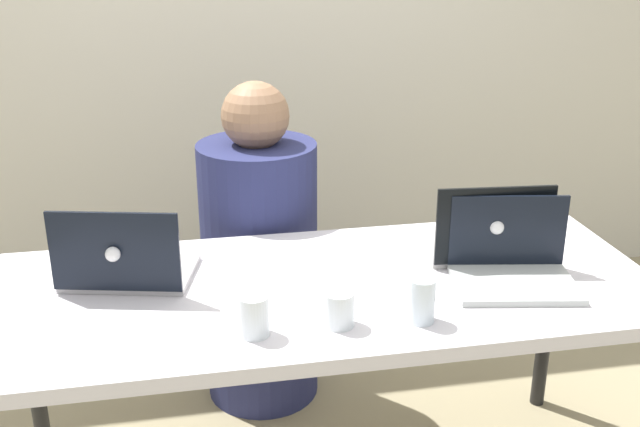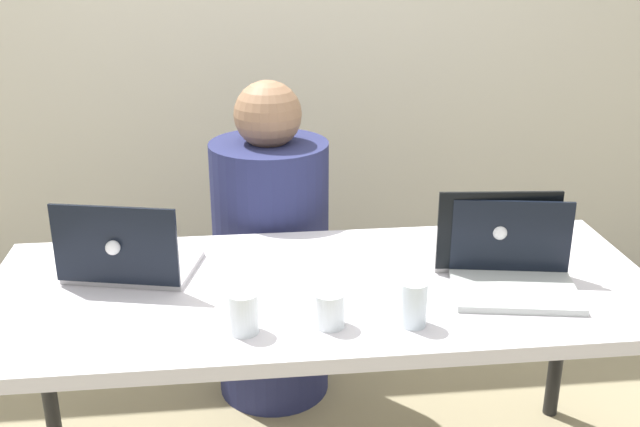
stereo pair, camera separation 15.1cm
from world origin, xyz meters
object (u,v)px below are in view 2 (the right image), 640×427
(laptop_front_right, at_px, (514,272))
(water_glass_center, at_px, (329,311))
(laptop_back_right, at_px, (489,245))
(person_at_center, at_px, (272,262))
(water_glass_left, at_px, (243,315))
(laptop_back_left, at_px, (128,259))
(water_glass_right, at_px, (413,306))

(laptop_front_right, relative_size, water_glass_center, 4.07)
(laptop_back_right, bearing_deg, laptop_front_right, 98.19)
(person_at_center, xyz_separation_m, water_glass_left, (-0.11, -0.86, 0.25))
(laptop_back_right, distance_m, water_glass_center, 0.61)
(laptop_back_right, relative_size, laptop_back_left, 0.92)
(laptop_back_left, bearing_deg, water_glass_center, 160.47)
(laptop_back_right, height_order, water_glass_left, laptop_back_right)
(person_at_center, xyz_separation_m, water_glass_center, (0.10, -0.85, 0.25))
(person_at_center, xyz_separation_m, laptop_front_right, (0.63, -0.70, 0.26))
(laptop_front_right, distance_m, laptop_back_right, 0.18)
(laptop_back_right, height_order, water_glass_right, laptop_back_right)
(laptop_front_right, relative_size, laptop_back_right, 1.01)
(person_at_center, bearing_deg, water_glass_left, 94.14)
(water_glass_right, distance_m, water_glass_center, 0.21)
(water_glass_left, height_order, water_glass_right, water_glass_right)
(person_at_center, bearing_deg, water_glass_center, 108.21)
(water_glass_right, xyz_separation_m, water_glass_center, (-0.21, 0.02, -0.01))
(laptop_front_right, distance_m, water_glass_left, 0.75)
(laptop_back_left, bearing_deg, water_glass_right, 167.29)
(laptop_back_right, height_order, laptop_back_left, laptop_back_right)
(laptop_front_right, distance_m, water_glass_center, 0.54)
(person_at_center, bearing_deg, water_glass_right, 120.83)
(laptop_back_right, distance_m, laptop_back_left, 1.04)
(laptop_back_left, height_order, water_glass_left, laptop_back_left)
(water_glass_right, bearing_deg, laptop_back_right, 48.30)
(laptop_back_left, xyz_separation_m, water_glass_left, (0.32, -0.35, -0.01))
(laptop_back_right, distance_m, water_glass_left, 0.80)
(water_glass_left, height_order, water_glass_center, water_glass_left)
(laptop_back_right, relative_size, water_glass_right, 3.13)
(laptop_back_left, relative_size, water_glass_right, 3.40)
(laptop_back_right, bearing_deg, laptop_back_left, 4.07)
(laptop_back_left, distance_m, water_glass_center, 0.63)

